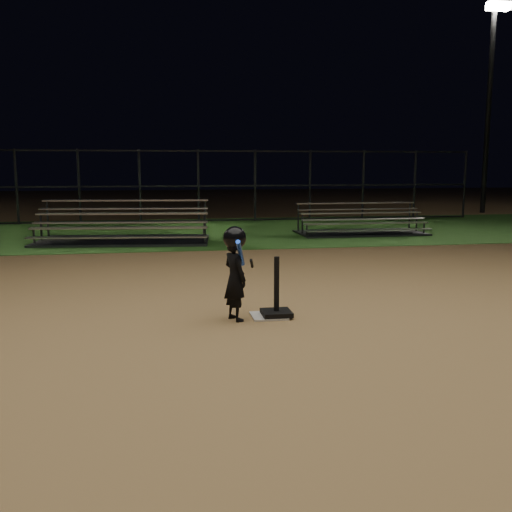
{
  "coord_description": "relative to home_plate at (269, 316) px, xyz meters",
  "views": [
    {
      "loc": [
        -1.39,
        -7.19,
        1.96
      ],
      "look_at": [
        0.0,
        1.0,
        0.65
      ],
      "focal_mm": 40.42,
      "sensor_mm": 36.0,
      "label": 1
    }
  ],
  "objects": [
    {
      "name": "child_batter",
      "position": [
        -0.45,
        -0.08,
        0.63
      ],
      "size": [
        0.45,
        0.65,
        1.21
      ],
      "rotation": [
        0.0,
        0.0,
        2.01
      ],
      "color": "black",
      "rests_on": "ground"
    },
    {
      "name": "batting_tee",
      "position": [
        0.1,
        -0.03,
        0.15
      ],
      "size": [
        0.38,
        0.38,
        0.77
      ],
      "color": "black",
      "rests_on": "home_plate"
    },
    {
      "name": "home_plate",
      "position": [
        0.0,
        0.0,
        0.0
      ],
      "size": [
        0.45,
        0.45,
        0.02
      ],
      "primitive_type": "cube",
      "color": "beige",
      "rests_on": "ground"
    },
    {
      "name": "backstop_fence",
      "position": [
        0.0,
        13.0,
        1.24
      ],
      "size": [
        20.08,
        0.08,
        2.5
      ],
      "color": "#38383D",
      "rests_on": "ground"
    },
    {
      "name": "grass_strip",
      "position": [
        0.0,
        10.0,
        -0.01
      ],
      "size": [
        60.0,
        8.0,
        0.01
      ],
      "primitive_type": "cube",
      "color": "#26511A",
      "rests_on": "ground"
    },
    {
      "name": "ground",
      "position": [
        0.0,
        0.0,
        -0.01
      ],
      "size": [
        80.0,
        80.0,
        0.0
      ],
      "primitive_type": "plane",
      "color": "#9F7848",
      "rests_on": "ground"
    },
    {
      "name": "bleacher_right",
      "position": [
        4.34,
        8.57,
        0.17
      ],
      "size": [
        3.59,
        1.76,
        0.88
      ],
      "rotation": [
        0.0,
        0.0,
        0.0
      ],
      "color": "silver",
      "rests_on": "ground"
    },
    {
      "name": "bleacher_left",
      "position": [
        -2.29,
        7.88,
        0.21
      ],
      "size": [
        4.54,
        2.57,
        1.06
      ],
      "rotation": [
        0.0,
        0.0,
        -0.11
      ],
      "color": "silver",
      "rests_on": "ground"
    },
    {
      "name": "light_pole_right",
      "position": [
        12.0,
        14.94,
        4.93
      ],
      "size": [
        0.9,
        0.53,
        8.3
      ],
      "color": "#2D2D30",
      "rests_on": "ground"
    }
  ]
}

